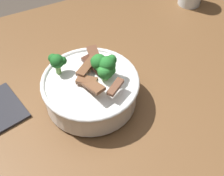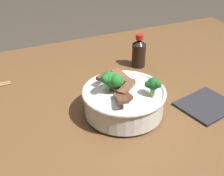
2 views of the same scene
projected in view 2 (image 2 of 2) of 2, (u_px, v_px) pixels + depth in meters
dining_table at (131, 126)px, 1.09m from camera, size 1.45×1.04×0.83m
rice_bowl at (124, 98)px, 0.93m from camera, size 0.24×0.24×0.15m
soy_sauce_bottle at (139, 52)px, 1.19m from camera, size 0.05×0.05×0.13m
folded_napkin at (206, 105)px, 0.99m from camera, size 0.19×0.17×0.01m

